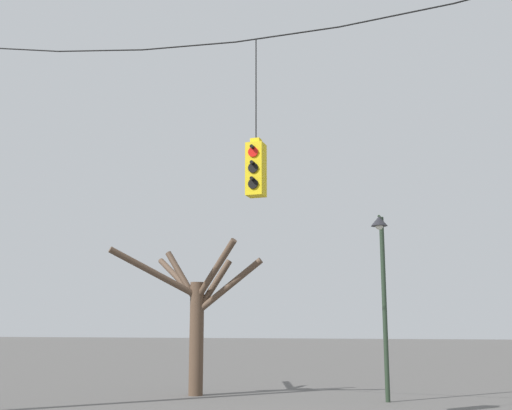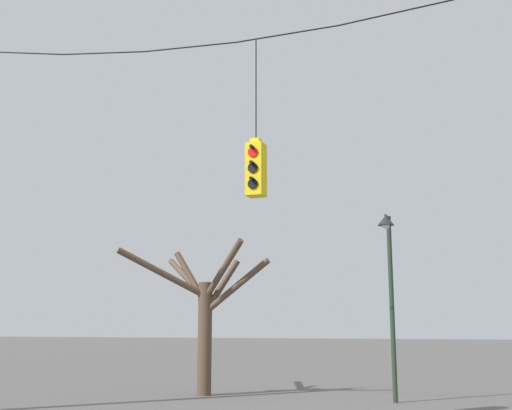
% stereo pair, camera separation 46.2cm
% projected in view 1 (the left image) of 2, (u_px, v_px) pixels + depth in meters
% --- Properties ---
extents(span_wire, '(15.13, 0.03, 0.84)m').
position_uv_depth(span_wire, '(286.00, 22.00, 12.98)').
color(span_wire, black).
extents(traffic_light_near_left_pole, '(0.34, 0.46, 3.28)m').
position_uv_depth(traffic_light_near_left_pole, '(256.00, 168.00, 12.60)').
color(traffic_light_near_left_pole, yellow).
extents(street_lamp, '(0.42, 0.74, 4.69)m').
position_uv_depth(street_lamp, '(382.00, 269.00, 16.42)').
color(street_lamp, '#233323').
rests_on(street_lamp, ground_plane).
extents(bare_tree, '(4.01, 3.57, 4.22)m').
position_uv_depth(bare_tree, '(195.00, 310.00, 17.97)').
color(bare_tree, brown).
rests_on(bare_tree, ground_plane).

